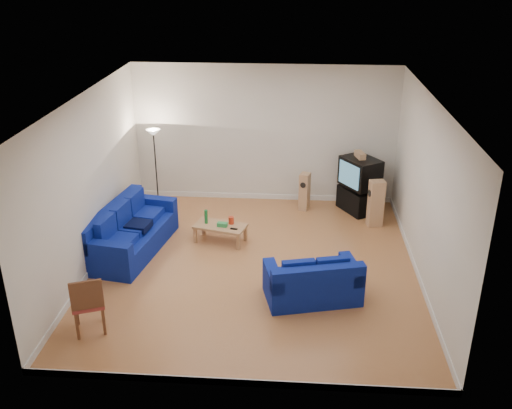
# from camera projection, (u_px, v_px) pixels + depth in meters

# --- Properties ---
(room) EXTENTS (6.01, 6.51, 3.21)m
(room) POSITION_uv_depth(u_px,v_px,m) (254.00, 191.00, 10.10)
(room) COLOR #96562E
(room) RESTS_ON ground
(sofa_three_seat) EXTENTS (1.41, 2.50, 0.91)m
(sofa_three_seat) POSITION_uv_depth(u_px,v_px,m) (129.00, 235.00, 11.19)
(sofa_three_seat) COLOR navy
(sofa_three_seat) RESTS_ON ground
(sofa_loveseat) EXTENTS (1.72, 1.22, 0.78)m
(sofa_loveseat) POSITION_uv_depth(u_px,v_px,m) (313.00, 284.00, 9.60)
(sofa_loveseat) COLOR navy
(sofa_loveseat) RESTS_ON ground
(coffee_table) EXTENTS (1.13, 0.76, 0.37)m
(coffee_table) POSITION_uv_depth(u_px,v_px,m) (220.00, 227.00, 11.52)
(coffee_table) COLOR tan
(coffee_table) RESTS_ON ground
(bottle) EXTENTS (0.08, 0.08, 0.29)m
(bottle) POSITION_uv_depth(u_px,v_px,m) (206.00, 217.00, 11.52)
(bottle) COLOR #197233
(bottle) RESTS_ON coffee_table
(tissue_box) EXTENTS (0.22, 0.14, 0.08)m
(tissue_box) POSITION_uv_depth(u_px,v_px,m) (222.00, 225.00, 11.43)
(tissue_box) COLOR green
(tissue_box) RESTS_ON coffee_table
(red_canister) EXTENTS (0.15, 0.15, 0.15)m
(red_canister) POSITION_uv_depth(u_px,v_px,m) (231.00, 220.00, 11.53)
(red_canister) COLOR red
(red_canister) RESTS_ON coffee_table
(remote) EXTENTS (0.15, 0.07, 0.02)m
(remote) POSITION_uv_depth(u_px,v_px,m) (234.00, 229.00, 11.32)
(remote) COLOR black
(remote) RESTS_ON coffee_table
(tv_stand) EXTENTS (0.87, 1.01, 0.54)m
(tv_stand) POSITION_uv_depth(u_px,v_px,m) (356.00, 200.00, 12.94)
(tv_stand) COLOR black
(tv_stand) RESTS_ON ground
(av_receiver) EXTENTS (0.51, 0.50, 0.09)m
(av_receiver) POSITION_uv_depth(u_px,v_px,m) (358.00, 188.00, 12.77)
(av_receiver) COLOR black
(av_receiver) RESTS_ON tv_stand
(television) EXTENTS (0.98, 1.04, 0.65)m
(television) POSITION_uv_depth(u_px,v_px,m) (360.00, 172.00, 12.61)
(television) COLOR black
(television) RESTS_ON av_receiver
(centre_speaker) EXTENTS (0.24, 0.39, 0.13)m
(centre_speaker) POSITION_uv_depth(u_px,v_px,m) (360.00, 155.00, 12.52)
(centre_speaker) COLOR tan
(centre_speaker) RESTS_ON television
(speaker_left) EXTENTS (0.27, 0.31, 0.87)m
(speaker_left) POSITION_uv_depth(u_px,v_px,m) (304.00, 192.00, 12.95)
(speaker_left) COLOR tan
(speaker_left) RESTS_ON ground
(speaker_right) EXTENTS (0.35, 0.30, 1.03)m
(speaker_right) POSITION_uv_depth(u_px,v_px,m) (376.00, 203.00, 12.14)
(speaker_right) COLOR tan
(speaker_right) RESTS_ON ground
(floor_lamp) EXTENTS (0.31, 0.31, 1.83)m
(floor_lamp) POSITION_uv_depth(u_px,v_px,m) (154.00, 143.00, 12.72)
(floor_lamp) COLOR black
(floor_lamp) RESTS_ON ground
(dining_chair) EXTENTS (0.62, 0.62, 1.00)m
(dining_chair) POSITION_uv_depth(u_px,v_px,m) (88.00, 302.00, 8.65)
(dining_chair) COLOR brown
(dining_chair) RESTS_ON ground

